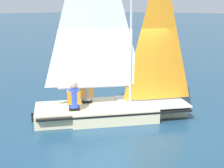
{
  "coord_description": "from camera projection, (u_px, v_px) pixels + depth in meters",
  "views": [
    {
      "loc": [
        -5.78,
        6.19,
        3.09
      ],
      "look_at": [
        0.0,
        0.0,
        0.97
      ],
      "focal_mm": 50.0,
      "sensor_mm": 36.0,
      "label": 1
    }
  ],
  "objects": [
    {
      "name": "ground_plane",
      "position": [
        112.0,
        117.0,
        8.97
      ],
      "size": [
        260.0,
        260.0,
        0.0
      ],
      "primitive_type": "plane",
      "color": "navy"
    },
    {
      "name": "sailor_helm",
      "position": [
        87.0,
        94.0,
        9.02
      ],
      "size": [
        0.42,
        0.43,
        1.16
      ],
      "rotation": [
        0.0,
        0.0,
        4.08
      ],
      "color": "black",
      "rests_on": "ground_plane"
    },
    {
      "name": "sailor_crew",
      "position": [
        74.0,
        101.0,
        8.36
      ],
      "size": [
        0.42,
        0.43,
        1.16
      ],
      "rotation": [
        0.0,
        0.0,
        4.08
      ],
      "color": "black",
      "rests_on": "ground_plane"
    },
    {
      "name": "sailboat_main",
      "position": [
        112.0,
        86.0,
        8.75
      ],
      "size": [
        3.73,
        4.3,
        6.11
      ],
      "rotation": [
        0.0,
        0.0,
        4.08
      ],
      "color": "beige",
      "rests_on": "ground_plane"
    }
  ]
}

